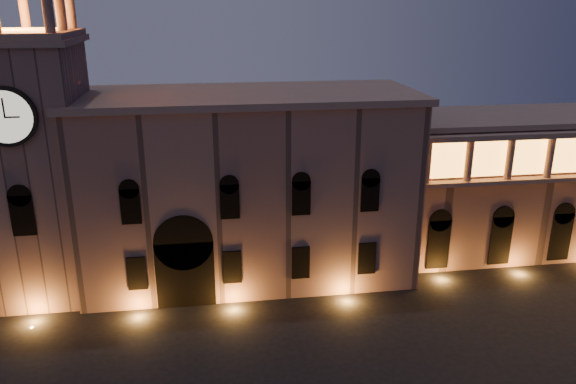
% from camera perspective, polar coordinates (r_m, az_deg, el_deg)
% --- Properties ---
extents(government_building, '(30.80, 12.80, 17.60)m').
position_cam_1_polar(government_building, '(52.67, -4.14, 0.54)').
color(government_building, '#836056').
rests_on(government_building, ground).
extents(clock_tower, '(9.80, 9.80, 32.40)m').
position_cam_1_polar(clock_tower, '(52.73, -24.56, 3.11)').
color(clock_tower, '#836056').
rests_on(clock_tower, ground).
extents(colonnade_wing, '(40.60, 11.50, 14.50)m').
position_cam_1_polar(colonnade_wing, '(66.55, 26.43, 1.18)').
color(colonnade_wing, '#7E5A51').
rests_on(colonnade_wing, ground).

